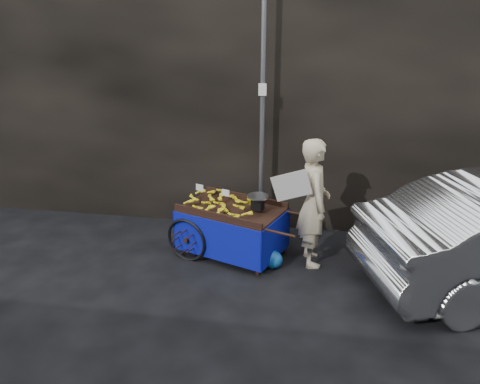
# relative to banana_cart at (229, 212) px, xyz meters

# --- Properties ---
(ground) EXTENTS (80.00, 80.00, 0.00)m
(ground) POSITION_rel_banana_cart_xyz_m (0.09, -0.53, -0.68)
(ground) COLOR black
(ground) RESTS_ON ground
(building_wall) EXTENTS (13.50, 2.00, 5.00)m
(building_wall) POSITION_rel_banana_cart_xyz_m (0.48, 2.07, 1.82)
(building_wall) COLOR black
(building_wall) RESTS_ON ground
(street_pole) EXTENTS (0.12, 0.10, 4.00)m
(street_pole) POSITION_rel_banana_cart_xyz_m (0.39, 0.77, 1.33)
(street_pole) COLOR slate
(street_pole) RESTS_ON ground
(banana_cart) EXTENTS (2.20, 1.53, 1.10)m
(banana_cart) POSITION_rel_banana_cart_xyz_m (0.00, 0.00, 0.00)
(banana_cart) COLOR black
(banana_cart) RESTS_ON ground
(vendor) EXTENTS (0.90, 0.76, 1.88)m
(vendor) POSITION_rel_banana_cart_xyz_m (1.24, -0.07, 0.27)
(vendor) COLOR #BFB08E
(vendor) RESTS_ON ground
(plastic_bag) EXTENTS (0.30, 0.24, 0.27)m
(plastic_bag) POSITION_rel_banana_cart_xyz_m (0.70, -0.35, -0.54)
(plastic_bag) COLOR blue
(plastic_bag) RESTS_ON ground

